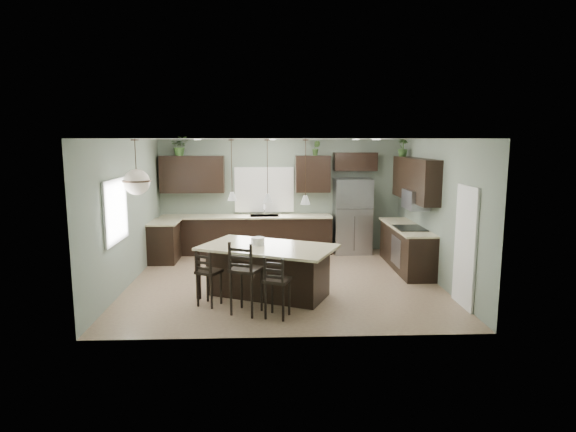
# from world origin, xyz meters

# --- Properties ---
(ground) EXTENTS (6.00, 6.00, 0.00)m
(ground) POSITION_xyz_m (0.00, 0.00, 0.00)
(ground) COLOR #9E8466
(ground) RESTS_ON ground
(pantry_door) EXTENTS (0.04, 0.82, 2.04)m
(pantry_door) POSITION_xyz_m (2.98, -1.55, 1.02)
(pantry_door) COLOR white
(pantry_door) RESTS_ON ground
(window_back) EXTENTS (1.35, 0.02, 1.00)m
(window_back) POSITION_xyz_m (-0.40, 2.73, 1.55)
(window_back) COLOR white
(window_back) RESTS_ON room_shell
(window_left) EXTENTS (0.02, 1.10, 1.00)m
(window_left) POSITION_xyz_m (-2.98, -0.80, 1.55)
(window_left) COLOR white
(window_left) RESTS_ON room_shell
(left_return_cabs) EXTENTS (0.60, 0.90, 0.90)m
(left_return_cabs) POSITION_xyz_m (-2.70, 1.70, 0.45)
(left_return_cabs) COLOR black
(left_return_cabs) RESTS_ON ground
(left_return_countertop) EXTENTS (0.66, 0.96, 0.04)m
(left_return_countertop) POSITION_xyz_m (-2.68, 1.70, 0.92)
(left_return_countertop) COLOR beige
(left_return_countertop) RESTS_ON left_return_cabs
(back_lower_cabs) EXTENTS (4.20, 0.60, 0.90)m
(back_lower_cabs) POSITION_xyz_m (-0.85, 2.45, 0.45)
(back_lower_cabs) COLOR black
(back_lower_cabs) RESTS_ON ground
(back_countertop) EXTENTS (4.20, 0.66, 0.04)m
(back_countertop) POSITION_xyz_m (-0.85, 2.43, 0.92)
(back_countertop) COLOR beige
(back_countertop) RESTS_ON back_lower_cabs
(sink_inset) EXTENTS (0.70, 0.45, 0.01)m
(sink_inset) POSITION_xyz_m (-0.40, 2.43, 0.94)
(sink_inset) COLOR gray
(sink_inset) RESTS_ON back_countertop
(faucet) EXTENTS (0.02, 0.02, 0.28)m
(faucet) POSITION_xyz_m (-0.40, 2.40, 1.08)
(faucet) COLOR silver
(faucet) RESTS_ON back_countertop
(back_upper_left) EXTENTS (1.55, 0.34, 0.90)m
(back_upper_left) POSITION_xyz_m (-2.15, 2.58, 1.95)
(back_upper_left) COLOR black
(back_upper_left) RESTS_ON room_shell
(back_upper_right) EXTENTS (0.85, 0.34, 0.90)m
(back_upper_right) POSITION_xyz_m (0.80, 2.58, 1.95)
(back_upper_right) COLOR black
(back_upper_right) RESTS_ON room_shell
(fridge_header) EXTENTS (1.05, 0.34, 0.45)m
(fridge_header) POSITION_xyz_m (1.85, 2.58, 2.25)
(fridge_header) COLOR black
(fridge_header) RESTS_ON room_shell
(right_lower_cabs) EXTENTS (0.60, 2.35, 0.90)m
(right_lower_cabs) POSITION_xyz_m (2.70, 0.87, 0.45)
(right_lower_cabs) COLOR black
(right_lower_cabs) RESTS_ON ground
(right_countertop) EXTENTS (0.66, 2.35, 0.04)m
(right_countertop) POSITION_xyz_m (2.68, 0.87, 0.92)
(right_countertop) COLOR beige
(right_countertop) RESTS_ON right_lower_cabs
(cooktop) EXTENTS (0.58, 0.75, 0.02)m
(cooktop) POSITION_xyz_m (2.68, 0.60, 0.94)
(cooktop) COLOR black
(cooktop) RESTS_ON right_countertop
(wall_oven_front) EXTENTS (0.01, 0.72, 0.60)m
(wall_oven_front) POSITION_xyz_m (2.40, 0.60, 0.45)
(wall_oven_front) COLOR gray
(wall_oven_front) RESTS_ON right_lower_cabs
(right_upper_cabs) EXTENTS (0.34, 2.35, 0.90)m
(right_upper_cabs) POSITION_xyz_m (2.83, 0.87, 1.95)
(right_upper_cabs) COLOR black
(right_upper_cabs) RESTS_ON room_shell
(microwave) EXTENTS (0.40, 0.75, 0.40)m
(microwave) POSITION_xyz_m (2.78, 0.60, 1.55)
(microwave) COLOR gray
(microwave) RESTS_ON right_upper_cabs
(refrigerator) EXTENTS (0.90, 0.74, 1.85)m
(refrigerator) POSITION_xyz_m (1.77, 2.42, 0.93)
(refrigerator) COLOR gray
(refrigerator) RESTS_ON ground
(kitchen_island) EXTENTS (2.64, 2.15, 0.92)m
(kitchen_island) POSITION_xyz_m (-0.31, -0.93, 0.46)
(kitchen_island) COLOR black
(kitchen_island) RESTS_ON ground
(serving_dish) EXTENTS (0.24, 0.24, 0.14)m
(serving_dish) POSITION_xyz_m (-0.49, -0.84, 0.99)
(serving_dish) COLOR silver
(serving_dish) RESTS_ON kitchen_island
(bar_stool_left) EXTENTS (0.48, 0.48, 0.97)m
(bar_stool_left) POSITION_xyz_m (-1.30, -1.36, 0.48)
(bar_stool_left) COLOR black
(bar_stool_left) RESTS_ON ground
(bar_stool_center) EXTENTS (0.59, 0.59, 1.21)m
(bar_stool_center) POSITION_xyz_m (-0.66, -1.77, 0.60)
(bar_stool_center) COLOR black
(bar_stool_center) RESTS_ON ground
(bar_stool_right) EXTENTS (0.48, 0.48, 1.00)m
(bar_stool_right) POSITION_xyz_m (-0.16, -1.97, 0.50)
(bar_stool_right) COLOR black
(bar_stool_right) RESTS_ON ground
(pendant_left) EXTENTS (0.17, 0.17, 1.10)m
(pendant_left) POSITION_xyz_m (-0.95, -0.63, 2.25)
(pendant_left) COLOR white
(pendant_left) RESTS_ON room_shell
(pendant_center) EXTENTS (0.17, 0.17, 1.10)m
(pendant_center) POSITION_xyz_m (-0.31, -0.93, 2.25)
(pendant_center) COLOR white
(pendant_center) RESTS_ON room_shell
(pendant_right) EXTENTS (0.17, 0.17, 1.10)m
(pendant_right) POSITION_xyz_m (0.33, -1.22, 2.25)
(pendant_right) COLOR white
(pendant_right) RESTS_ON room_shell
(chandelier) EXTENTS (0.49, 0.49, 0.98)m
(chandelier) POSITION_xyz_m (-2.60, -0.74, 2.31)
(chandelier) COLOR beige
(chandelier) RESTS_ON room_shell
(plant_back_left) EXTENTS (0.47, 0.43, 0.47)m
(plant_back_left) POSITION_xyz_m (-2.42, 2.55, 2.63)
(plant_back_left) COLOR #305224
(plant_back_left) RESTS_ON back_upper_left
(plant_back_right) EXTENTS (0.24, 0.21, 0.36)m
(plant_back_right) POSITION_xyz_m (0.87, 2.55, 2.58)
(plant_back_right) COLOR #3A5B27
(plant_back_right) RESTS_ON back_upper_right
(plant_right_wall) EXTENTS (0.28, 0.28, 0.41)m
(plant_right_wall) POSITION_xyz_m (2.80, 1.79, 2.61)
(plant_right_wall) COLOR #325123
(plant_right_wall) RESTS_ON right_upper_cabs
(room_shell) EXTENTS (6.00, 6.00, 6.00)m
(room_shell) POSITION_xyz_m (0.00, 0.00, 1.70)
(room_shell) COLOR slate
(room_shell) RESTS_ON ground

